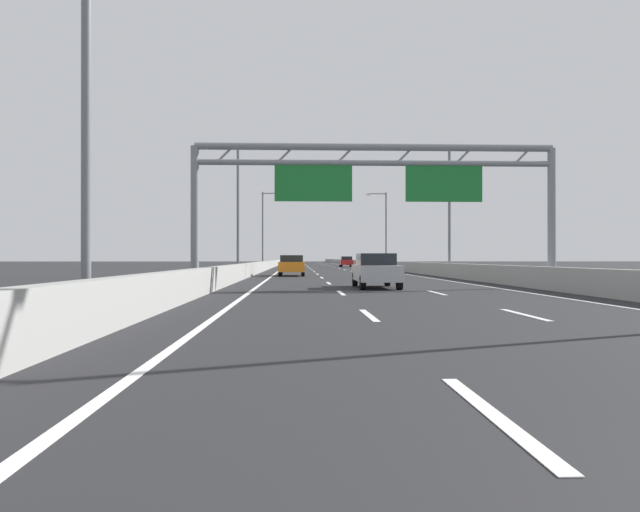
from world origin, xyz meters
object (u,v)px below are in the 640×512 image
(streetlamp_right_far, at_px, (384,225))
(orange_car, at_px, (292,265))
(sign_gantry, at_px, (376,179))
(streetlamp_left_near, at_px, (98,56))
(streetlamp_right_mid, at_px, (446,202))
(silver_car, at_px, (376,270))
(red_car, at_px, (346,262))
(streetlamp_left_mid, at_px, (241,201))
(streetlamp_left_far, at_px, (265,225))
(white_car, at_px, (295,262))

(streetlamp_right_far, distance_m, orange_car, 34.08)
(sign_gantry, bearing_deg, streetlamp_left_near, -117.30)
(streetlamp_left_near, bearing_deg, streetlamp_right_mid, 65.22)
(silver_car, relative_size, red_car, 1.09)
(streetlamp_right_far, distance_m, silver_car, 51.00)
(streetlamp_right_mid, bearing_deg, streetlamp_left_mid, 180.00)
(sign_gantry, bearing_deg, streetlamp_left_far, 98.51)
(sign_gantry, xyz_separation_m, silver_car, (-0.03, -0.10, -4.03))
(streetlamp_left_near, xyz_separation_m, red_car, (11.12, 76.88, -4.62))
(orange_car, bearing_deg, streetlamp_right_mid, -2.64)
(silver_car, bearing_deg, streetlamp_left_near, -117.38)
(white_car, distance_m, orange_car, 50.16)
(streetlamp_left_mid, bearing_deg, streetlamp_right_mid, 0.00)
(streetlamp_right_mid, bearing_deg, orange_car, 177.36)
(streetlamp_right_far, bearing_deg, streetlamp_left_far, 180.00)
(sign_gantry, distance_m, white_car, 68.70)
(streetlamp_right_mid, relative_size, silver_car, 2.09)
(streetlamp_left_near, xyz_separation_m, silver_car, (7.48, 14.44, -4.62))
(red_car, distance_m, orange_car, 44.65)
(red_car, height_order, orange_car, red_car)
(streetlamp_left_far, distance_m, orange_car, 32.36)
(sign_gantry, bearing_deg, white_car, 93.12)
(red_car, bearing_deg, orange_car, -99.65)
(streetlamp_left_far, height_order, red_car, streetlamp_left_far)
(sign_gantry, distance_m, streetlamp_right_mid, 19.30)
(streetlamp_right_far, bearing_deg, white_car, 121.31)
(streetlamp_left_mid, height_order, silver_car, streetlamp_left_mid)
(red_car, xyz_separation_m, orange_car, (-7.48, -44.02, -0.01))
(red_car, bearing_deg, white_car, 140.10)
(streetlamp_left_near, height_order, silver_car, streetlamp_left_near)
(streetlamp_left_near, xyz_separation_m, streetlamp_right_far, (14.93, 64.68, 0.00))
(streetlamp_left_mid, xyz_separation_m, streetlamp_right_far, (14.93, 32.34, 0.00))
(sign_gantry, relative_size, streetlamp_left_near, 1.70)
(streetlamp_left_near, bearing_deg, red_car, 81.77)
(streetlamp_left_mid, distance_m, red_car, 46.14)
(red_car, height_order, white_car, red_car)
(streetlamp_left_mid, distance_m, streetlamp_right_mid, 14.93)
(orange_car, bearing_deg, red_car, 80.35)
(streetlamp_left_mid, xyz_separation_m, silver_car, (7.48, -17.90, -4.62))
(streetlamp_left_near, distance_m, streetlamp_right_far, 66.38)
(sign_gantry, height_order, red_car, sign_gantry)
(streetlamp_right_mid, bearing_deg, streetlamp_right_far, 90.00)
(streetlamp_left_near, bearing_deg, silver_car, 62.62)
(streetlamp_right_far, xyz_separation_m, white_car, (-11.16, 18.34, -4.66))
(sign_gantry, xyz_separation_m, white_car, (-3.73, 68.48, -4.08))
(streetlamp_right_far, height_order, white_car, streetlamp_right_far)
(streetlamp_left_mid, distance_m, white_car, 51.04)
(streetlamp_left_far, xyz_separation_m, silver_car, (7.48, -50.24, -4.62))
(streetlamp_left_mid, relative_size, streetlamp_right_mid, 1.00)
(streetlamp_left_far, bearing_deg, streetlamp_right_far, 0.00)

